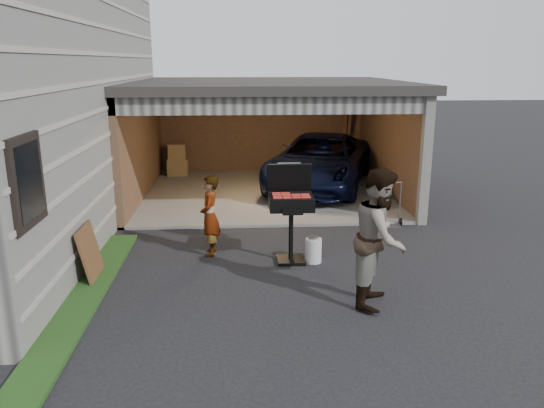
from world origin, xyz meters
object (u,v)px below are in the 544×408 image
at_px(minivan, 320,163).
at_px(bbq_grill, 291,206).
at_px(woman, 210,216).
at_px(plywood_panel, 90,253).
at_px(propane_tank, 313,250).
at_px(hand_truck, 393,217).
at_px(man, 380,237).

bearing_deg(minivan, bbq_grill, -84.86).
relative_size(woman, plywood_panel, 1.63).
height_order(woman, propane_tank, woman).
distance_m(plywood_panel, hand_truck, 6.14).
distance_m(propane_tank, plywood_panel, 3.67).
bearing_deg(woman, man, 51.84).
distance_m(minivan, woman, 5.62).
height_order(minivan, propane_tank, minivan).
xyz_separation_m(man, bbq_grill, (-1.09, 1.73, 0.01)).
distance_m(woman, propane_tank, 1.92).
bearing_deg(plywood_panel, minivan, 52.51).
bearing_deg(minivan, propane_tank, -80.72).
bearing_deg(woman, bbq_grill, 76.39).
bearing_deg(propane_tank, plywood_panel, -171.86).
relative_size(woman, hand_truck, 1.52).
height_order(bbq_grill, plywood_panel, bbq_grill).
bearing_deg(bbq_grill, propane_tank, -12.82).
relative_size(minivan, hand_truck, 5.34).
relative_size(man, hand_truck, 2.08).
height_order(man, propane_tank, man).
relative_size(woman, man, 0.73).
relative_size(propane_tank, plywood_panel, 0.48).
relative_size(woman, propane_tank, 3.41).
distance_m(man, hand_truck, 3.92).
bearing_deg(woman, propane_tank, 77.08).
bearing_deg(bbq_grill, minivan, 76.18).
xyz_separation_m(minivan, woman, (-2.71, -4.92, 0.02)).
bearing_deg(minivan, man, -72.87).
height_order(plywood_panel, hand_truck, hand_truck).
distance_m(man, bbq_grill, 2.04).
xyz_separation_m(woman, man, (2.49, -2.13, 0.26)).
relative_size(minivan, bbq_grill, 3.03).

